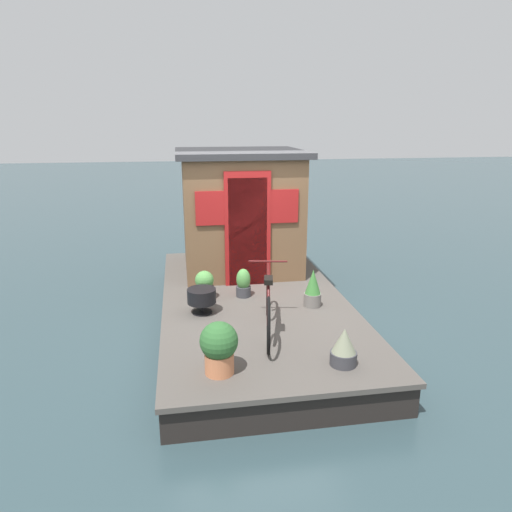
{
  "coord_description": "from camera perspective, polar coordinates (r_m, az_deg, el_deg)",
  "views": [
    {
      "loc": [
        -6.38,
        1.02,
        2.95
      ],
      "look_at": [
        -0.2,
        0.0,
        1.13
      ],
      "focal_mm": 32.71,
      "sensor_mm": 36.0,
      "label": 1
    }
  ],
  "objects": [
    {
      "name": "potted_plant_mint",
      "position": [
        6.87,
        -6.31,
        -3.57
      ],
      "size": [
        0.27,
        0.27,
        0.43
      ],
      "color": "#38383D",
      "rests_on": "houseboat_deck"
    },
    {
      "name": "potted_plant_thyme",
      "position": [
        4.87,
        -4.55,
        -10.96
      ],
      "size": [
        0.4,
        0.4,
        0.56
      ],
      "color": "#C6754C",
      "rests_on": "houseboat_deck"
    },
    {
      "name": "potted_plant_geranium",
      "position": [
        6.93,
        -1.55,
        -3.38
      ],
      "size": [
        0.22,
        0.22,
        0.43
      ],
      "color": "#38383D",
      "rests_on": "houseboat_deck"
    },
    {
      "name": "bicycle",
      "position": [
        5.73,
        1.49,
        -5.88
      ],
      "size": [
        1.71,
        0.5,
        0.79
      ],
      "color": "black",
      "rests_on": "houseboat_deck"
    },
    {
      "name": "potted_plant_rosemary",
      "position": [
        6.6,
        6.96,
        -4.02
      ],
      "size": [
        0.24,
        0.24,
        0.54
      ],
      "color": "slate",
      "rests_on": "houseboat_deck"
    },
    {
      "name": "potted_plant_fern",
      "position": [
        5.14,
        10.7,
        -10.96
      ],
      "size": [
        0.29,
        0.29,
        0.42
      ],
      "color": "#38383D",
      "rests_on": "houseboat_deck"
    },
    {
      "name": "houseboat_cabin",
      "position": [
        8.09,
        -1.97,
        5.63
      ],
      "size": [
        2.01,
        2.12,
        2.06
      ],
      "color": "brown",
      "rests_on": "houseboat_deck"
    },
    {
      "name": "charcoal_grill",
      "position": [
        6.37,
        -6.66,
        -4.97
      ],
      "size": [
        0.39,
        0.39,
        0.35
      ],
      "color": "black",
      "rests_on": "houseboat_deck"
    },
    {
      "name": "ground_plane",
      "position": [
        7.11,
        -0.27,
        -8.32
      ],
      "size": [
        60.0,
        60.0,
        0.0
      ],
      "primitive_type": "plane",
      "color": "#2D4247"
    },
    {
      "name": "houseboat_deck",
      "position": [
        7.02,
        -0.27,
        -6.72
      ],
      "size": [
        5.23,
        2.66,
        0.43
      ],
      "color": "#4C4742",
      "rests_on": "ground_plane"
    }
  ]
}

